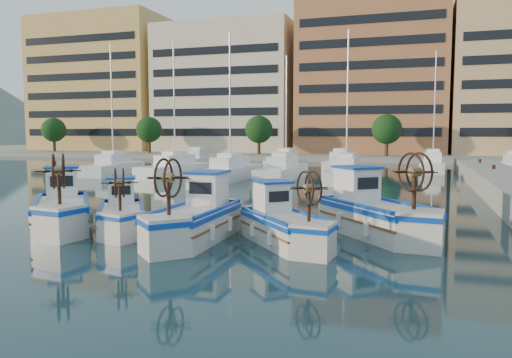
% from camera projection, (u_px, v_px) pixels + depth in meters
% --- Properties ---
extents(ground, '(300.00, 300.00, 0.00)m').
position_uv_depth(ground, '(180.00, 238.00, 17.68)').
color(ground, '#1A3844').
rests_on(ground, ground).
extents(waterfront, '(180.00, 40.00, 25.60)m').
position_uv_depth(waterfront, '(428.00, 84.00, 75.46)').
color(waterfront, gray).
rests_on(waterfront, ground).
extents(yacht_marina, '(36.63, 24.07, 11.50)m').
position_uv_depth(yacht_marina, '(293.00, 168.00, 45.14)').
color(yacht_marina, white).
rests_on(yacht_marina, ground).
extents(fishing_boat_a, '(4.33, 4.82, 3.00)m').
position_uv_depth(fishing_boat_a, '(62.00, 207.00, 19.40)').
color(fishing_boat_a, silver).
rests_on(fishing_boat_a, ground).
extents(fishing_boat_b, '(3.41, 4.11, 2.51)m').
position_uv_depth(fishing_boat_b, '(121.00, 212.00, 18.92)').
color(fishing_boat_b, silver).
rests_on(fishing_boat_b, ground).
extents(fishing_boat_c, '(1.99, 4.73, 2.94)m').
position_uv_depth(fishing_boat_c, '(196.00, 217.00, 17.25)').
color(fishing_boat_c, silver).
rests_on(fishing_boat_c, ground).
extents(fishing_boat_d, '(3.84, 4.11, 2.59)m').
position_uv_depth(fishing_boat_d, '(283.00, 223.00, 16.63)').
color(fishing_boat_d, silver).
rests_on(fishing_boat_d, ground).
extents(fishing_boat_e, '(4.58, 4.92, 3.09)m').
position_uv_depth(fishing_boat_e, '(374.00, 212.00, 18.02)').
color(fishing_boat_e, silver).
rests_on(fishing_boat_e, ground).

